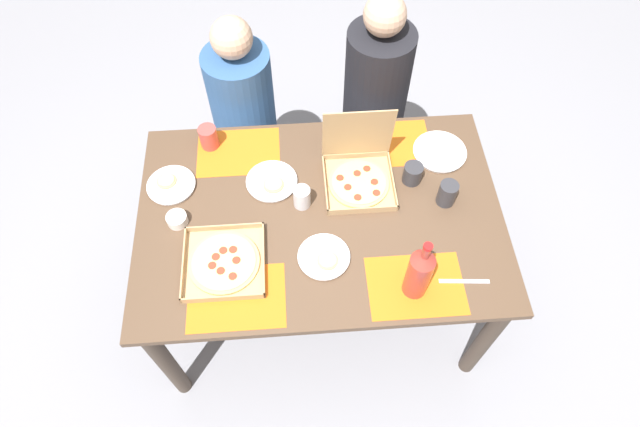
# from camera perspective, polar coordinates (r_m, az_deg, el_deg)

# --- Properties ---
(ground_plane) EXTENTS (6.00, 6.00, 0.00)m
(ground_plane) POSITION_cam_1_polar(r_m,az_deg,el_deg) (2.84, -0.00, -8.45)
(ground_plane) COLOR gray
(dining_table) EXTENTS (1.48, 0.99, 0.77)m
(dining_table) POSITION_cam_1_polar(r_m,az_deg,el_deg) (2.26, -0.00, -1.52)
(dining_table) COLOR #3F3328
(dining_table) RESTS_ON ground_plane
(placemat_near_left) EXTENTS (0.36, 0.26, 0.00)m
(placemat_near_left) POSITION_cam_1_polar(r_m,az_deg,el_deg) (2.01, -8.91, -8.86)
(placemat_near_left) COLOR orange
(placemat_near_left) RESTS_ON dining_table
(placemat_near_right) EXTENTS (0.36, 0.26, 0.00)m
(placemat_near_right) POSITION_cam_1_polar(r_m,az_deg,el_deg) (2.04, 10.19, -7.59)
(placemat_near_right) COLOR orange
(placemat_near_right) RESTS_ON dining_table
(placemat_far_left) EXTENTS (0.36, 0.26, 0.00)m
(placemat_far_left) POSITION_cam_1_polar(r_m,az_deg,el_deg) (2.38, -8.70, 6.52)
(placemat_far_left) COLOR orange
(placemat_far_left) RESTS_ON dining_table
(placemat_far_right) EXTENTS (0.36, 0.26, 0.00)m
(placemat_far_right) POSITION_cam_1_polar(r_m,az_deg,el_deg) (2.40, 7.42, 7.42)
(placemat_far_right) COLOR orange
(placemat_far_right) RESTS_ON dining_table
(pizza_box_edge_far) EXTENTS (0.29, 0.29, 0.32)m
(pizza_box_edge_far) POSITION_cam_1_polar(r_m,az_deg,el_deg) (2.23, 4.15, 4.42)
(pizza_box_edge_far) COLOR tan
(pizza_box_edge_far) RESTS_ON dining_table
(pizza_box_corner_right) EXTENTS (0.31, 0.31, 0.04)m
(pizza_box_corner_right) POSITION_cam_1_polar(r_m,az_deg,el_deg) (2.07, -10.21, -5.18)
(pizza_box_corner_right) COLOR tan
(pizza_box_corner_right) RESTS_ON dining_table
(plate_near_right) EXTENTS (0.20, 0.20, 0.03)m
(plate_near_right) POSITION_cam_1_polar(r_m,az_deg,el_deg) (2.05, 0.53, -4.71)
(plate_near_right) COLOR white
(plate_near_right) RESTS_ON dining_table
(plate_middle) EXTENTS (0.23, 0.23, 0.02)m
(plate_middle) POSITION_cam_1_polar(r_m,az_deg,el_deg) (2.40, 12.68, 6.45)
(plate_middle) COLOR white
(plate_middle) RESTS_ON dining_table
(plate_far_right) EXTENTS (0.20, 0.20, 0.03)m
(plate_far_right) POSITION_cam_1_polar(r_m,az_deg,el_deg) (2.32, -15.67, 2.96)
(plate_far_right) COLOR white
(plate_far_right) RESTS_ON dining_table
(plate_near_left) EXTENTS (0.22, 0.22, 0.03)m
(plate_near_left) POSITION_cam_1_polar(r_m,az_deg,el_deg) (2.25, -5.17, 3.39)
(plate_near_left) COLOR white
(plate_near_left) RESTS_ON dining_table
(soda_bottle) EXTENTS (0.09, 0.09, 0.32)m
(soda_bottle) POSITION_cam_1_polar(r_m,az_deg,el_deg) (1.92, 10.56, -6.21)
(soda_bottle) COLOR #B2382D
(soda_bottle) RESTS_ON dining_table
(cup_red) EXTENTS (0.07, 0.07, 0.10)m
(cup_red) POSITION_cam_1_polar(r_m,az_deg,el_deg) (2.15, -1.95, 1.76)
(cup_red) COLOR silver
(cup_red) RESTS_ON dining_table
(cup_spare) EXTENTS (0.08, 0.08, 0.11)m
(cup_spare) POSITION_cam_1_polar(r_m,az_deg,el_deg) (2.21, 13.45, 2.11)
(cup_spare) COLOR #333338
(cup_spare) RESTS_ON dining_table
(cup_clear_right) EXTENTS (0.08, 0.08, 0.09)m
(cup_clear_right) POSITION_cam_1_polar(r_m,az_deg,el_deg) (2.26, 9.87, 4.24)
(cup_clear_right) COLOR #333338
(cup_clear_right) RESTS_ON dining_table
(cup_clear_left) EXTENTS (0.08, 0.08, 0.11)m
(cup_clear_left) POSITION_cam_1_polar(r_m,az_deg,el_deg) (2.39, -11.83, 7.99)
(cup_clear_left) COLOR #BF4742
(cup_clear_left) RESTS_ON dining_table
(condiment_bowl) EXTENTS (0.08, 0.08, 0.04)m
(condiment_bowl) POSITION_cam_1_polar(r_m,az_deg,el_deg) (2.20, -15.04, -0.63)
(condiment_bowl) COLOR white
(condiment_bowl) RESTS_ON dining_table
(fork_by_far_right) EXTENTS (0.19, 0.03, 0.00)m
(fork_by_far_right) POSITION_cam_1_polar(r_m,az_deg,el_deg) (2.08, 15.16, -7.02)
(fork_by_far_right) COLOR #B7B7BC
(fork_by_far_right) RESTS_ON dining_table
(diner_left_seat) EXTENTS (0.32, 0.32, 1.15)m
(diner_left_seat) POSITION_cam_1_polar(r_m,az_deg,el_deg) (2.84, -7.94, 9.62)
(diner_left_seat) COLOR #33598C
(diner_left_seat) RESTS_ON ground_plane
(diner_right_seat) EXTENTS (0.32, 0.32, 1.23)m
(diner_right_seat) POSITION_cam_1_polar(r_m,az_deg,el_deg) (2.83, 5.75, 10.93)
(diner_right_seat) COLOR black
(diner_right_seat) RESTS_ON ground_plane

